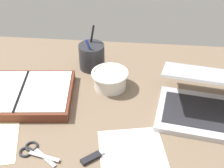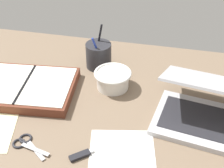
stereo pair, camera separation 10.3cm
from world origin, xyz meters
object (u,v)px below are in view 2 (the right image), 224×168
at_px(laptop, 213,110).
at_px(bowl, 113,79).
at_px(pen_cup, 99,55).
at_px(planner, 26,87).
at_px(scissors, 25,143).

bearing_deg(laptop, bowl, 170.91).
height_order(pen_cup, planner, pen_cup).
bearing_deg(pen_cup, bowl, -55.67).
relative_size(bowl, scissors, 1.08).
relative_size(planner, scissors, 2.93).
relative_size(pen_cup, planner, 0.46).
bearing_deg(bowl, pen_cup, 124.33).
height_order(laptop, planner, laptop).
relative_size(laptop, pen_cup, 2.25).
xyz_separation_m(pen_cup, scissors, (-0.11, -0.45, -0.05)).
xyz_separation_m(laptop, pen_cup, (-0.43, 0.23, 0.00)).
bearing_deg(bowl, planner, -162.30).
distance_m(planner, scissors, 0.26).
bearing_deg(laptop, pen_cup, 160.06).
relative_size(bowl, pen_cup, 0.80).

